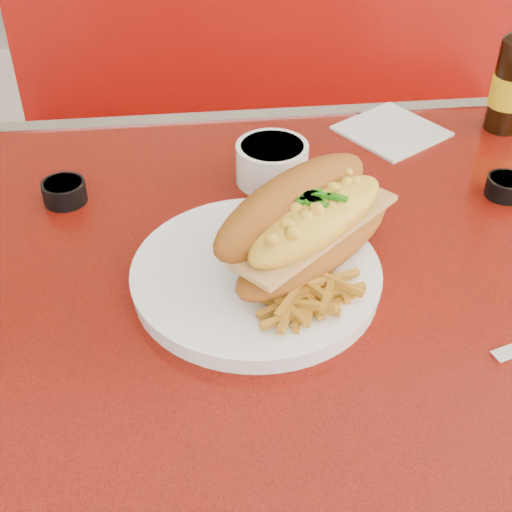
{
  "coord_description": "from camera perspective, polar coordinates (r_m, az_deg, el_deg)",
  "views": [
    {
      "loc": [
        -0.22,
        -0.63,
        1.3
      ],
      "look_at": [
        -0.15,
        -0.01,
        0.81
      ],
      "focal_mm": 50.0,
      "sensor_mm": 36.0,
      "label": 1
    }
  ],
  "objects": [
    {
      "name": "sauce_cup_left",
      "position": [
        0.98,
        -15.1,
        5.05
      ],
      "size": [
        0.06,
        0.06,
        0.03
      ],
      "rotation": [
        0.0,
        0.0,
        -0.08
      ],
      "color": "black",
      "rests_on": "diner_table"
    },
    {
      "name": "mac_hoagie",
      "position": [
        0.8,
        4.18,
        2.69
      ],
      "size": [
        0.27,
        0.25,
        0.11
      ],
      "rotation": [
        0.0,
        0.0,
        0.71
      ],
      "color": "#A2581A",
      "rests_on": "dinner_plate"
    },
    {
      "name": "dinner_plate",
      "position": [
        0.81,
        -0.0,
        -1.58
      ],
      "size": [
        0.33,
        0.33,
        0.02
      ],
      "rotation": [
        0.0,
        0.0,
        0.17
      ],
      "color": "white",
      "rests_on": "diner_table"
    },
    {
      "name": "fries_pile",
      "position": [
        0.77,
        3.86,
        -2.36
      ],
      "size": [
        0.13,
        0.12,
        0.03
      ],
      "primitive_type": null,
      "rotation": [
        0.0,
        0.0,
        0.31
      ],
      "color": "orange",
      "rests_on": "dinner_plate"
    },
    {
      "name": "gravy_ramekin",
      "position": [
        0.98,
        1.29,
        7.55
      ],
      "size": [
        0.11,
        0.11,
        0.06
      ],
      "rotation": [
        0.0,
        0.0,
        0.1
      ],
      "color": "white",
      "rests_on": "diner_table"
    },
    {
      "name": "fork",
      "position": [
        0.83,
        4.36,
        -0.1
      ],
      "size": [
        0.06,
        0.16,
        0.0
      ],
      "rotation": [
        0.0,
        0.0,
        1.85
      ],
      "color": "silver",
      "rests_on": "dinner_plate"
    },
    {
      "name": "paper_napkin",
      "position": [
        1.13,
        10.78,
        9.8
      ],
      "size": [
        0.19,
        0.19,
        0.0
      ],
      "primitive_type": "cube",
      "rotation": [
        0.0,
        0.0,
        0.56
      ],
      "color": "silver",
      "rests_on": "diner_table"
    },
    {
      "name": "booth_bench_far",
      "position": [
        1.78,
        1.93,
        3.55
      ],
      "size": [
        1.2,
        0.51,
        0.9
      ],
      "color": "maroon",
      "rests_on": "ground"
    },
    {
      "name": "diner_table",
      "position": [
        0.96,
        9.08,
        -8.32
      ],
      "size": [
        1.23,
        0.83,
        0.77
      ],
      "color": "red",
      "rests_on": "ground"
    },
    {
      "name": "sauce_cup_right",
      "position": [
        1.01,
        19.37,
        5.31
      ],
      "size": [
        0.07,
        0.07,
        0.03
      ],
      "rotation": [
        0.0,
        0.0,
        0.38
      ],
      "color": "black",
      "rests_on": "diner_table"
    }
  ]
}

